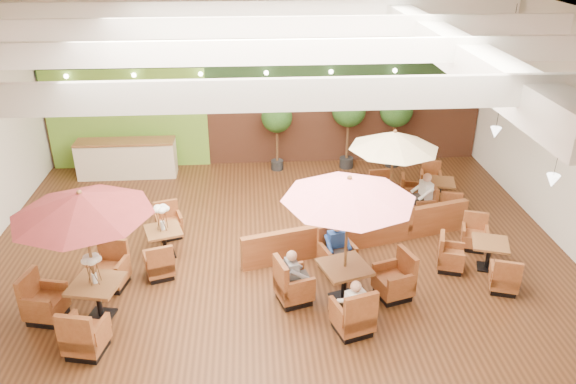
{
  "coord_description": "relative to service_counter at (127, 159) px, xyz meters",
  "views": [
    {
      "loc": [
        -0.53,
        -11.34,
        7.27
      ],
      "look_at": [
        0.3,
        0.5,
        1.5
      ],
      "focal_mm": 35.0,
      "sensor_mm": 36.0,
      "label": 1
    }
  ],
  "objects": [
    {
      "name": "room",
      "position": [
        4.65,
        -3.88,
        3.05
      ],
      "size": [
        14.04,
        14.0,
        5.52
      ],
      "color": "#381E0F",
      "rests_on": "ground"
    },
    {
      "name": "service_counter",
      "position": [
        0.0,
        0.0,
        0.0
      ],
      "size": [
        3.0,
        0.75,
        1.18
      ],
      "color": "beige",
      "rests_on": "ground"
    },
    {
      "name": "booth_divider",
      "position": [
        6.45,
        -4.77,
        -0.17
      ],
      "size": [
        5.82,
        1.76,
        0.83
      ],
      "primitive_type": "cube",
      "rotation": [
        0.0,
        0.0,
        0.27
      ],
      "color": "brown",
      "rests_on": "ground"
    },
    {
      "name": "table_0",
      "position": [
        0.65,
        -7.04,
        1.45
      ],
      "size": [
        2.78,
        2.92,
        2.86
      ],
      "rotation": [
        0.0,
        0.0,
        -0.22
      ],
      "color": "brown",
      "rests_on": "ground"
    },
    {
      "name": "table_1",
      "position": [
        5.73,
        -6.8,
        1.36
      ],
      "size": [
        2.98,
        2.98,
        2.88
      ],
      "rotation": [
        0.0,
        0.0,
        0.3
      ],
      "color": "brown",
      "rests_on": "ground"
    },
    {
      "name": "table_2",
      "position": [
        7.5,
        -3.31,
        1.15
      ],
      "size": [
        2.5,
        2.5,
        2.53
      ],
      "rotation": [
        0.0,
        0.0,
        0.1
      ],
      "color": "brown",
      "rests_on": "ground"
    },
    {
      "name": "table_3",
      "position": [
        1.74,
        -4.79,
        -0.09
      ],
      "size": [
        1.01,
        2.54,
        1.49
      ],
      "rotation": [
        0.0,
        0.0,
        0.3
      ],
      "color": "brown",
      "rests_on": "ground"
    },
    {
      "name": "table_4",
      "position": [
        8.96,
        -5.86,
        -0.26
      ],
      "size": [
        1.74,
        2.48,
        0.88
      ],
      "rotation": [
        0.0,
        0.0,
        -0.32
      ],
      "color": "brown",
      "rests_on": "ground"
    },
    {
      "name": "table_5",
      "position": [
        8.9,
        -2.5,
        -0.27
      ],
      "size": [
        1.65,
        2.37,
        0.85
      ],
      "rotation": [
        0.0,
        0.0,
        -0.24
      ],
      "color": "brown",
      "rests_on": "ground"
    },
    {
      "name": "topiary_0",
      "position": [
        4.69,
        0.2,
        1.08
      ],
      "size": [
        0.96,
        0.96,
        2.23
      ],
      "color": "black",
      "rests_on": "ground"
    },
    {
      "name": "topiary_1",
      "position": [
        6.94,
        0.2,
        1.25
      ],
      "size": [
        1.06,
        1.06,
        2.46
      ],
      "color": "black",
      "rests_on": "ground"
    },
    {
      "name": "topiary_2",
      "position": [
        8.45,
        0.2,
        1.2
      ],
      "size": [
        1.03,
        1.03,
        2.4
      ],
      "color": "black",
      "rests_on": "ground"
    },
    {
      "name": "diner_0",
      "position": [
        5.73,
        -7.85,
        0.16
      ],
      "size": [
        0.41,
        0.38,
        0.75
      ],
      "rotation": [
        0.0,
        0.0,
        0.35
      ],
      "color": "white",
      "rests_on": "ground"
    },
    {
      "name": "diner_1",
      "position": [
        5.73,
        -5.74,
        0.17
      ],
      "size": [
        0.42,
        0.38,
        0.79
      ],
      "rotation": [
        0.0,
        0.0,
        3.39
      ],
      "color": "#224393",
      "rests_on": "ground"
    },
    {
      "name": "diner_2",
      "position": [
        4.67,
        -6.8,
        0.17
      ],
      "size": [
        0.37,
        0.42,
        0.78
      ],
      "rotation": [
        0.0,
        0.0,
        4.94
      ],
      "color": "slate",
      "rests_on": "ground"
    },
    {
      "name": "diner_3",
      "position": [
        7.5,
        -4.23,
        0.18
      ],
      "size": [
        0.44,
        0.4,
        0.82
      ],
      "rotation": [
        0.0,
        0.0,
        0.27
      ],
      "color": "#224393",
      "rests_on": "ground"
    },
    {
      "name": "diner_4",
      "position": [
        8.42,
        -3.31,
        0.18
      ],
      "size": [
        0.37,
        0.43,
        0.82
      ],
      "rotation": [
        0.0,
        0.0,
        1.74
      ],
      "color": "white",
      "rests_on": "ground"
    }
  ]
}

